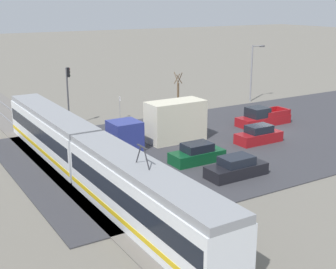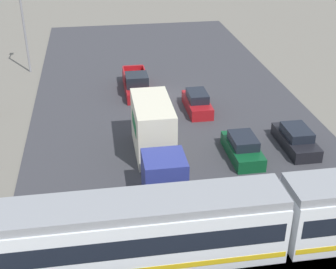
{
  "view_description": "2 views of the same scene",
  "coord_description": "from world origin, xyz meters",
  "px_view_note": "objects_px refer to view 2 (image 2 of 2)",
  "views": [
    {
      "loc": [
        -32.0,
        31.22,
        12.3
      ],
      "look_at": [
        0.03,
        11.53,
        1.53
      ],
      "focal_mm": 50.0,
      "sensor_mm": 36.0,
      "label": 1
    },
    {
      "loc": [
        5.69,
        37.07,
        16.19
      ],
      "look_at": [
        1.58,
        11.39,
        2.37
      ],
      "focal_mm": 50.0,
      "sensor_mm": 36.0,
      "label": 2
    }
  ],
  "objects_px": {
    "light_rail_tram": "(283,217)",
    "box_truck": "(155,138)",
    "sedan_car_1": "(243,148)",
    "street_lamp_near_crossing": "(25,30)",
    "pickup_truck": "(136,84)",
    "sedan_car_0": "(197,103)",
    "sedan_car_2": "(296,139)"
  },
  "relations": [
    {
      "from": "sedan_car_2",
      "to": "street_lamp_near_crossing",
      "type": "distance_m",
      "value": 27.54
    },
    {
      "from": "box_truck",
      "to": "pickup_truck",
      "type": "distance_m",
      "value": 11.85
    },
    {
      "from": "sedan_car_1",
      "to": "street_lamp_near_crossing",
      "type": "xyz_separation_m",
      "value": [
        15.75,
        -19.49,
        3.4
      ]
    },
    {
      "from": "sedan_car_2",
      "to": "street_lamp_near_crossing",
      "type": "relative_size",
      "value": 0.65
    },
    {
      "from": "sedan_car_1",
      "to": "box_truck",
      "type": "bearing_deg",
      "value": -4.58
    },
    {
      "from": "light_rail_tram",
      "to": "street_lamp_near_crossing",
      "type": "distance_m",
      "value": 32.09
    },
    {
      "from": "pickup_truck",
      "to": "sedan_car_1",
      "type": "relative_size",
      "value": 1.34
    },
    {
      "from": "sedan_car_2",
      "to": "box_truck",
      "type": "bearing_deg",
      "value": -179.04
    },
    {
      "from": "light_rail_tram",
      "to": "sedan_car_2",
      "type": "distance_m",
      "value": 10.59
    },
    {
      "from": "sedan_car_1",
      "to": "street_lamp_near_crossing",
      "type": "bearing_deg",
      "value": -51.06
    },
    {
      "from": "street_lamp_near_crossing",
      "to": "sedan_car_0",
      "type": "bearing_deg",
      "value": 140.58
    },
    {
      "from": "sedan_car_0",
      "to": "sedan_car_2",
      "type": "xyz_separation_m",
      "value": [
        -5.45,
        7.09,
        -0.04
      ]
    },
    {
      "from": "pickup_truck",
      "to": "sedan_car_1",
      "type": "xyz_separation_m",
      "value": [
        -5.93,
        12.28,
        -0.08
      ]
    },
    {
      "from": "light_rail_tram",
      "to": "box_truck",
      "type": "bearing_deg",
      "value": -61.08
    },
    {
      "from": "box_truck",
      "to": "sedan_car_0",
      "type": "bearing_deg",
      "value": -121.2
    },
    {
      "from": "sedan_car_2",
      "to": "light_rail_tram",
      "type": "bearing_deg",
      "value": -116.78
    },
    {
      "from": "light_rail_tram",
      "to": "sedan_car_0",
      "type": "distance_m",
      "value": 16.54
    },
    {
      "from": "sedan_car_0",
      "to": "street_lamp_near_crossing",
      "type": "xyz_separation_m",
      "value": [
        14.32,
        -11.77,
        3.38
      ]
    },
    {
      "from": "light_rail_tram",
      "to": "sedan_car_1",
      "type": "bearing_deg",
      "value": -94.72
    },
    {
      "from": "light_rail_tram",
      "to": "box_truck",
      "type": "distance_m",
      "value": 10.55
    },
    {
      "from": "street_lamp_near_crossing",
      "to": "box_truck",
      "type": "bearing_deg",
      "value": 117.55
    },
    {
      "from": "sedan_car_1",
      "to": "street_lamp_near_crossing",
      "type": "height_order",
      "value": "street_lamp_near_crossing"
    },
    {
      "from": "box_truck",
      "to": "pickup_truck",
      "type": "relative_size",
      "value": 1.53
    },
    {
      "from": "box_truck",
      "to": "street_lamp_near_crossing",
      "type": "distance_m",
      "value": 21.58
    },
    {
      "from": "light_rail_tram",
      "to": "sedan_car_0",
      "type": "relative_size",
      "value": 7.27
    },
    {
      "from": "light_rail_tram",
      "to": "sedan_car_0",
      "type": "height_order",
      "value": "light_rail_tram"
    },
    {
      "from": "light_rail_tram",
      "to": "sedan_car_1",
      "type": "height_order",
      "value": "light_rail_tram"
    },
    {
      "from": "sedan_car_0",
      "to": "pickup_truck",
      "type": "bearing_deg",
      "value": -45.42
    },
    {
      "from": "sedan_car_1",
      "to": "sedan_car_2",
      "type": "height_order",
      "value": "sedan_car_1"
    },
    {
      "from": "box_truck",
      "to": "light_rail_tram",
      "type": "bearing_deg",
      "value": 118.92
    },
    {
      "from": "light_rail_tram",
      "to": "sedan_car_1",
      "type": "distance_m",
      "value": 8.86
    },
    {
      "from": "pickup_truck",
      "to": "street_lamp_near_crossing",
      "type": "xyz_separation_m",
      "value": [
        9.82,
        -7.21,
        3.33
      ]
    }
  ]
}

